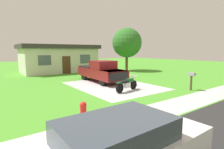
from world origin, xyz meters
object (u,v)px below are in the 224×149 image
(motorcycle, at_px, (127,84))
(neighbor_house, at_px, (59,58))
(shade_tree, at_px, (127,43))
(pickup_truck, at_px, (100,71))
(mailbox, at_px, (191,76))
(fire_hydrant, at_px, (83,113))
(parked_sedan, at_px, (119,148))

(motorcycle, bearing_deg, neighbor_house, 89.36)
(shade_tree, bearing_deg, motorcycle, -130.32)
(motorcycle, height_order, pickup_truck, pickup_truck)
(mailbox, bearing_deg, fire_hydrant, -174.88)
(motorcycle, distance_m, shade_tree, 12.85)
(fire_hydrant, distance_m, neighbor_house, 17.91)
(shade_tree, bearing_deg, pickup_truck, -145.43)
(neighbor_house, bearing_deg, pickup_truck, -87.68)
(fire_hydrant, bearing_deg, shade_tree, 44.34)
(neighbor_house, bearing_deg, mailbox, -77.36)
(mailbox, relative_size, neighbor_house, 0.13)
(pickup_truck, height_order, fire_hydrant, pickup_truck)
(pickup_truck, bearing_deg, parked_sedan, -120.27)
(shade_tree, bearing_deg, parked_sedan, -130.93)
(fire_hydrant, relative_size, parked_sedan, 0.19)
(motorcycle, height_order, mailbox, mailbox)
(parked_sedan, distance_m, neighbor_house, 21.06)
(pickup_truck, distance_m, neighbor_house, 9.63)
(fire_hydrant, distance_m, shade_tree, 18.45)
(pickup_truck, height_order, neighbor_house, neighbor_house)
(fire_hydrant, xyz_separation_m, mailbox, (8.76, 0.79, 0.55))
(motorcycle, distance_m, pickup_truck, 4.36)
(mailbox, height_order, shade_tree, shade_tree)
(mailbox, relative_size, shade_tree, 0.22)
(motorcycle, xyz_separation_m, shade_tree, (8.03, 9.46, 3.34))
(motorcycle, relative_size, fire_hydrant, 2.51)
(pickup_truck, bearing_deg, neighbor_house, 92.32)
(fire_hydrant, height_order, mailbox, mailbox)
(pickup_truck, bearing_deg, shade_tree, 34.57)
(neighbor_house, bearing_deg, parked_sedan, -106.04)
(pickup_truck, xyz_separation_m, shade_tree, (7.48, 5.16, 2.86))
(mailbox, bearing_deg, neighbor_house, 102.64)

